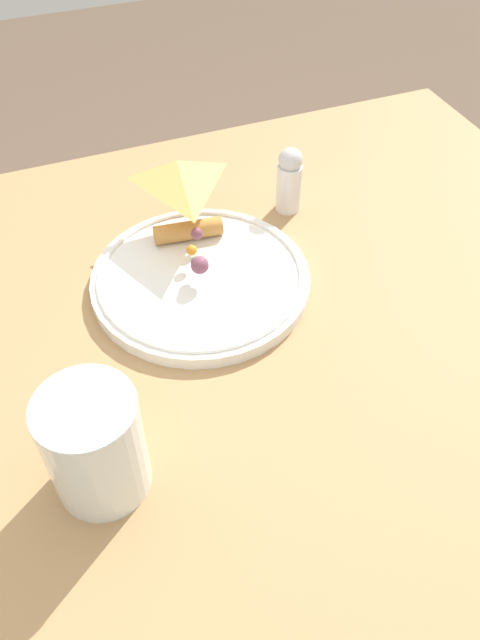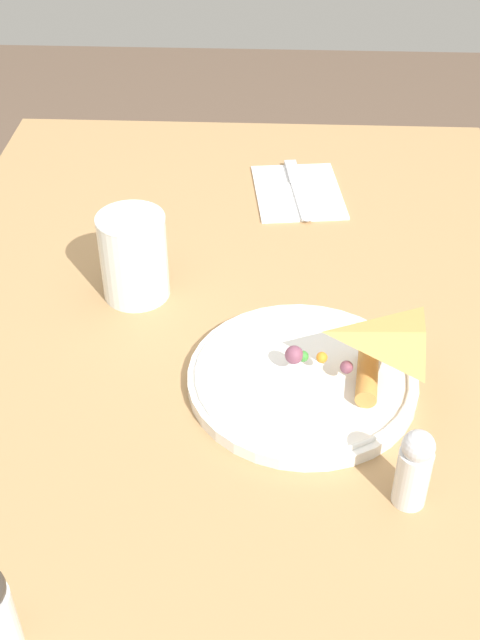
# 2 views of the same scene
# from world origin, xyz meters

# --- Properties ---
(dining_table) EXTENTS (1.24, 0.84, 0.72)m
(dining_table) POSITION_xyz_m (0.00, 0.00, 0.63)
(dining_table) COLOR #A87F51
(dining_table) RESTS_ON ground_plane
(plate_pizza) EXTENTS (0.26, 0.26, 0.05)m
(plate_pizza) POSITION_xyz_m (0.08, 0.09, 0.73)
(plate_pizza) COLOR white
(plate_pizza) RESTS_ON dining_table
(milk_glass) EXTENTS (0.09, 0.09, 0.12)m
(milk_glass) POSITION_xyz_m (-0.09, -0.13, 0.77)
(milk_glass) COLOR white
(milk_glass) RESTS_ON dining_table
(napkin_folded) EXTENTS (0.19, 0.15, 0.00)m
(napkin_folded) POSITION_xyz_m (-0.37, 0.09, 0.72)
(napkin_folded) COLOR white
(napkin_folded) RESTS_ON dining_table
(butter_knife) EXTENTS (0.19, 0.04, 0.01)m
(butter_knife) POSITION_xyz_m (-0.37, 0.09, 0.73)
(butter_knife) COLOR #B2B2B7
(butter_knife) RESTS_ON napkin_folded
(salt_shaker) EXTENTS (0.03, 0.03, 0.09)m
(salt_shaker) POSITION_xyz_m (0.24, 0.19, 0.77)
(salt_shaker) COLOR silver
(salt_shaker) RESTS_ON dining_table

